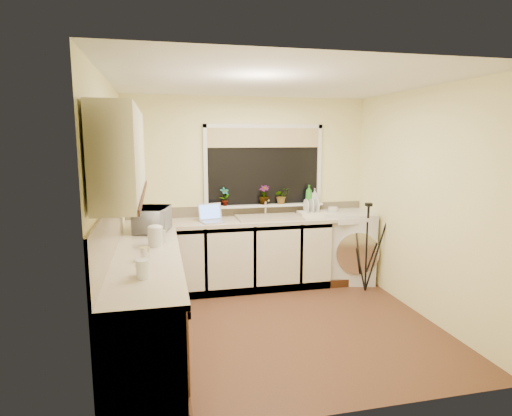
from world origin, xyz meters
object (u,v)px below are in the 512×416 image
object	(u,v)px
laptop	(212,217)
microwave	(152,219)
cup_left	(142,269)
steel_jar	(145,254)
kettle	(155,237)
glass_jug	(143,269)
washing_machine	(346,246)
plant_c	(264,195)
plant_a	(225,196)
plant_d	(281,196)
tripod	(367,247)
soap_bottle_green	(309,194)
dish_rack	(312,214)
soap_bottle_clear	(315,196)
cup_back	(333,211)

from	to	relation	value
laptop	microwave	distance (m)	0.83
cup_left	steel_jar	bearing A→B (deg)	88.10
kettle	glass_jug	world-z (taller)	kettle
washing_machine	plant_c	distance (m)	1.33
kettle	plant_a	xyz separation A→B (m)	(0.88, 1.37, 0.18)
plant_d	washing_machine	bearing A→B (deg)	-13.69
tripod	plant_d	size ratio (longest dim) A/B	5.27
soap_bottle_green	microwave	bearing A→B (deg)	-161.80
microwave	cup_left	distance (m)	1.56
plant_c	soap_bottle_green	bearing A→B (deg)	-1.40
laptop	cup_left	world-z (taller)	laptop
plant_d	dish_rack	bearing A→B (deg)	-24.40
steel_jar	plant_d	distance (m)	2.54
dish_rack	cup_left	size ratio (longest dim) A/B	3.69
soap_bottle_clear	glass_jug	bearing A→B (deg)	-133.52
cup_back	cup_left	size ratio (longest dim) A/B	1.38
microwave	tripod	bearing A→B (deg)	-75.69
tripod	plant_c	distance (m)	1.48
cup_left	kettle	bearing A→B (deg)	83.48
soap_bottle_clear	cup_left	xyz separation A→B (m)	(-2.21, -2.24, -0.20)
laptop	kettle	bearing A→B (deg)	-134.24
plant_c	laptop	bearing A→B (deg)	-159.11
washing_machine	kettle	distance (m)	2.82
plant_a	soap_bottle_clear	size ratio (longest dim) A/B	1.25
steel_jar	soap_bottle_clear	xyz separation A→B (m)	(2.20, 1.83, 0.19)
microwave	soap_bottle_green	distance (m)	2.18
soap_bottle_clear	plant_c	bearing A→B (deg)	178.98
plant_c	soap_bottle_clear	world-z (taller)	plant_c
dish_rack	microwave	distance (m)	2.13
steel_jar	soap_bottle_green	xyz separation A→B (m)	(2.12, 1.83, 0.22)
tripod	cup_left	distance (m)	3.12
glass_jug	washing_machine	bearing A→B (deg)	39.16
soap_bottle_clear	kettle	bearing A→B (deg)	-147.05
tripod	glass_jug	distance (m)	3.15
dish_rack	glass_jug	xyz separation A→B (m)	(-2.12, -2.16, 0.04)
washing_machine	dish_rack	bearing A→B (deg)	-170.71
washing_machine	cup_back	bearing A→B (deg)	175.84
kettle	microwave	xyz separation A→B (m)	(-0.03, 0.69, 0.04)
plant_d	soap_bottle_green	distance (m)	0.38
dish_rack	steel_jar	bearing A→B (deg)	-139.86
microwave	plant_c	size ratio (longest dim) A/B	1.92
soap_bottle_clear	cup_back	xyz separation A→B (m)	(0.21, -0.14, -0.19)
steel_jar	plant_c	bearing A→B (deg)	51.07
soap_bottle_clear	cup_back	bearing A→B (deg)	-33.27
washing_machine	tripod	world-z (taller)	tripod
washing_machine	cup_back	world-z (taller)	cup_back
dish_rack	cup_left	world-z (taller)	cup_left
plant_a	plant_c	xyz separation A→B (m)	(0.53, 0.02, 0.00)
washing_machine	kettle	bearing A→B (deg)	-141.21
plant_a	cup_back	size ratio (longest dim) A/B	1.81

